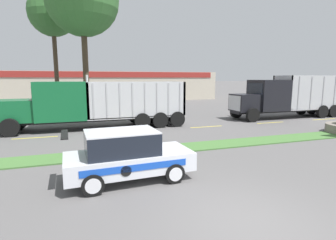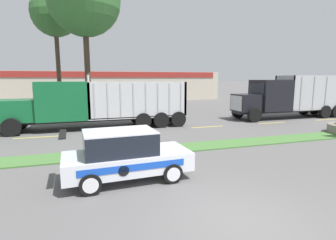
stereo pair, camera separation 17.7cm
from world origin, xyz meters
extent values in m
plane|color=#5B5959|center=(0.00, 0.00, 0.00)|extent=(600.00, 600.00, 0.00)
cube|color=#477538|center=(0.00, 6.58, 0.03)|extent=(120.00, 1.52, 0.06)
cube|color=yellow|center=(-6.11, 11.34, 0.00)|extent=(2.40, 0.14, 0.01)
cube|color=yellow|center=(-0.71, 11.34, 0.00)|extent=(2.40, 0.14, 0.01)
cube|color=yellow|center=(4.69, 11.34, 0.00)|extent=(2.40, 0.14, 0.01)
cube|color=yellow|center=(10.09, 11.34, 0.00)|extent=(2.40, 0.14, 0.01)
cube|color=yellow|center=(15.49, 11.34, 0.00)|extent=(2.40, 0.14, 0.01)
cube|color=black|center=(-2.72, 13.24, 0.62)|extent=(12.19, 1.34, 0.18)
cube|color=#146033|center=(-7.52, 13.24, 1.38)|extent=(2.58, 2.00, 1.33)
cube|color=#146033|center=(-4.72, 13.24, 1.92)|extent=(3.02, 2.44, 2.42)
cube|color=black|center=(-6.25, 13.24, 2.35)|extent=(0.04, 2.08, 1.09)
cylinder|color=silver|center=(-3.12, 12.45, 2.74)|extent=(0.14, 0.14, 1.64)
cube|color=silver|center=(0.08, 13.24, 0.77)|extent=(6.59, 2.44, 0.12)
cube|color=silver|center=(-3.14, 13.24, 1.94)|extent=(0.16, 2.44, 2.33)
cube|color=silver|center=(3.29, 13.24, 1.94)|extent=(0.16, 2.44, 2.33)
cube|color=silver|center=(0.08, 12.10, 1.94)|extent=(6.59, 0.16, 2.33)
cube|color=silver|center=(0.08, 14.38, 1.94)|extent=(6.59, 0.16, 2.33)
cube|color=#B2B2B7|center=(-2.80, 12.00, 1.94)|extent=(0.10, 0.04, 2.22)
cube|color=#B2B2B7|center=(-1.98, 12.00, 1.94)|extent=(0.10, 0.04, 2.22)
cube|color=#B2B2B7|center=(-1.16, 12.00, 1.94)|extent=(0.10, 0.04, 2.22)
cube|color=#B2B2B7|center=(-0.33, 12.00, 1.94)|extent=(0.10, 0.04, 2.22)
cube|color=#B2B2B7|center=(0.49, 12.00, 1.94)|extent=(0.10, 0.04, 2.22)
cube|color=#B2B2B7|center=(1.31, 12.00, 1.94)|extent=(0.10, 0.04, 2.22)
cube|color=#B2B2B7|center=(2.14, 12.00, 1.94)|extent=(0.10, 0.04, 2.22)
cube|color=#B2B2B7|center=(2.96, 12.00, 1.94)|extent=(0.10, 0.04, 2.22)
cylinder|color=black|center=(-7.52, 12.04, 0.53)|extent=(1.06, 0.30, 1.06)
cylinder|color=black|center=(-7.52, 14.44, 0.53)|extent=(1.06, 0.30, 1.06)
cylinder|color=black|center=(2.77, 12.04, 0.53)|extent=(1.06, 0.30, 1.06)
cylinder|color=black|center=(2.77, 14.44, 0.53)|extent=(1.06, 0.30, 1.06)
cylinder|color=black|center=(1.53, 12.04, 0.53)|extent=(1.06, 0.30, 1.06)
cylinder|color=black|center=(1.53, 14.44, 0.53)|extent=(1.06, 0.30, 1.06)
cylinder|color=black|center=(0.29, 12.04, 0.53)|extent=(1.06, 0.30, 1.06)
cylinder|color=black|center=(0.29, 14.44, 0.53)|extent=(1.06, 0.30, 1.06)
cube|color=black|center=(13.59, 13.15, 0.63)|extent=(11.07, 1.27, 0.18)
cube|color=black|center=(8.98, 13.15, 1.41)|extent=(1.84, 1.89, 1.37)
cube|color=#B7B7BC|center=(8.03, 13.15, 1.41)|extent=(0.06, 1.62, 1.17)
cube|color=black|center=(11.25, 13.15, 1.97)|extent=(2.71, 2.31, 2.50)
cube|color=black|center=(9.88, 13.15, 2.41)|extent=(0.04, 1.96, 1.12)
cylinder|color=silver|center=(12.70, 12.40, 2.71)|extent=(0.14, 0.14, 1.48)
cube|color=#B7B7BC|center=(15.86, 13.15, 0.78)|extent=(6.52, 2.31, 0.12)
cube|color=#B7B7BC|center=(12.68, 13.15, 2.18)|extent=(0.16, 2.31, 2.80)
cube|color=#B7B7BC|center=(15.86, 12.08, 2.18)|extent=(6.52, 0.16, 2.80)
cube|color=#B7B7BC|center=(15.86, 14.23, 2.18)|extent=(6.52, 0.16, 2.80)
cube|color=#A3A3A8|center=(13.26, 11.98, 2.18)|extent=(0.10, 0.04, 2.66)
cube|color=#A3A3A8|center=(14.56, 11.98, 2.18)|extent=(0.10, 0.04, 2.66)
cube|color=#A3A3A8|center=(15.86, 11.98, 2.18)|extent=(0.10, 0.04, 2.66)
cube|color=#A3A3A8|center=(17.17, 11.98, 2.18)|extent=(0.10, 0.04, 2.66)
cylinder|color=black|center=(8.98, 12.02, 0.54)|extent=(1.09, 0.30, 1.09)
cylinder|color=black|center=(8.98, 14.29, 0.54)|extent=(1.09, 0.30, 1.09)
cylinder|color=black|center=(18.52, 14.29, 0.54)|extent=(1.09, 0.30, 1.09)
cylinder|color=black|center=(17.26, 12.02, 0.54)|extent=(1.09, 0.30, 1.09)
cylinder|color=black|center=(17.26, 14.29, 0.54)|extent=(1.09, 0.30, 1.09)
cylinder|color=black|center=(15.99, 12.02, 0.54)|extent=(1.09, 0.30, 1.09)
cylinder|color=black|center=(15.99, 14.29, 0.54)|extent=(1.09, 0.30, 1.09)
cube|color=silver|center=(-2.11, 3.47, 0.62)|extent=(4.18, 1.97, 0.60)
cube|color=black|center=(-2.35, 3.45, 1.28)|extent=(2.33, 1.66, 0.70)
cube|color=silver|center=(-2.35, 3.45, 1.65)|extent=(2.33, 1.66, 0.04)
cube|color=black|center=(-4.05, 3.37, 1.69)|extent=(0.27, 1.42, 0.03)
cube|color=blue|center=(-2.06, 2.58, 0.68)|extent=(3.27, 0.18, 0.21)
cylinder|color=black|center=(-2.37, 2.56, 0.62)|extent=(0.33, 0.02, 0.33)
cylinder|color=black|center=(-0.80, 2.69, 0.32)|extent=(0.66, 0.23, 0.65)
cylinder|color=silver|center=(-0.79, 2.58, 0.32)|extent=(0.45, 0.04, 0.45)
cylinder|color=black|center=(-0.88, 4.37, 0.32)|extent=(0.66, 0.23, 0.65)
cylinder|color=silver|center=(-0.89, 4.48, 0.32)|extent=(0.45, 0.04, 0.45)
cylinder|color=black|center=(-3.33, 2.56, 0.32)|extent=(0.66, 0.23, 0.65)
cylinder|color=silver|center=(-3.33, 2.45, 0.32)|extent=(0.45, 0.04, 0.45)
cylinder|color=black|center=(-3.42, 4.24, 0.32)|extent=(0.66, 0.23, 0.65)
cylinder|color=silver|center=(-3.42, 4.35, 0.32)|extent=(0.45, 0.04, 0.45)
cube|color=#BCB29E|center=(-1.66, 39.14, 2.17)|extent=(37.67, 12.00, 4.33)
cube|color=maroon|center=(-1.66, 33.09, 3.88)|extent=(35.78, 0.10, 0.80)
cylinder|color=#473828|center=(-5.51, 21.05, 3.95)|extent=(0.38, 0.38, 7.90)
sphere|color=#386B33|center=(-5.51, 21.05, 9.03)|extent=(4.13, 4.13, 4.13)
cylinder|color=#473828|center=(-3.06, 17.05, 3.87)|extent=(0.44, 0.44, 7.74)
camera|label=1|loc=(-3.53, -4.86, 3.34)|focal=28.00mm
camera|label=2|loc=(-3.36, -4.92, 3.34)|focal=28.00mm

